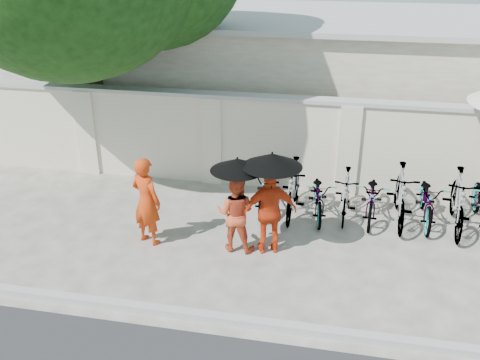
# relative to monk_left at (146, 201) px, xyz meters

# --- Properties ---
(ground) EXTENTS (80.00, 80.00, 0.00)m
(ground) POSITION_rel_monk_left_xyz_m (1.52, -0.27, -0.84)
(ground) COLOR #B3ADA4
(kerb) EXTENTS (40.00, 0.16, 0.12)m
(kerb) POSITION_rel_monk_left_xyz_m (1.52, -1.97, -0.78)
(kerb) COLOR #A5A5A5
(kerb) RESTS_ON ground
(compound_wall) EXTENTS (20.00, 0.30, 2.00)m
(compound_wall) POSITION_rel_monk_left_xyz_m (2.52, 2.93, 0.16)
(compound_wall) COLOR beige
(compound_wall) RESTS_ON ground
(building_behind) EXTENTS (14.00, 6.00, 3.20)m
(building_behind) POSITION_rel_monk_left_xyz_m (3.52, 6.73, 0.76)
(building_behind) COLOR beige
(building_behind) RESTS_ON ground
(monk_left) EXTENTS (0.71, 0.60, 1.67)m
(monk_left) POSITION_rel_monk_left_xyz_m (0.00, 0.00, 0.00)
(monk_left) COLOR red
(monk_left) RESTS_ON ground
(monk_center) EXTENTS (0.73, 0.58, 1.45)m
(monk_center) POSITION_rel_monk_left_xyz_m (1.62, 0.08, -0.11)
(monk_center) COLOR #CA4826
(monk_center) RESTS_ON ground
(parasol_center) EXTENTS (0.93, 0.93, 0.97)m
(parasol_center) POSITION_rel_monk_left_xyz_m (1.67, 0.00, 0.85)
(parasol_center) COLOR black
(parasol_center) RESTS_ON ground
(monk_right) EXTENTS (1.01, 0.67, 1.60)m
(monk_right) POSITION_rel_monk_left_xyz_m (2.23, 0.11, -0.04)
(monk_right) COLOR red
(monk_right) RESTS_ON ground
(parasol_right) EXTENTS (1.02, 1.02, 1.02)m
(parasol_right) POSITION_rel_monk_left_xyz_m (2.25, 0.03, 0.97)
(parasol_right) COLOR black
(parasol_right) RESTS_ON ground
(bike_0) EXTENTS (0.68, 1.83, 0.95)m
(bike_0) POSITION_rel_monk_left_xyz_m (1.95, 1.81, -0.36)
(bike_0) COLOR gray
(bike_0) RESTS_ON ground
(bike_1) EXTENTS (0.55, 1.86, 1.11)m
(bike_1) POSITION_rel_monk_left_xyz_m (2.48, 1.64, -0.28)
(bike_1) COLOR gray
(bike_1) RESTS_ON ground
(bike_2) EXTENTS (0.76, 1.70, 0.86)m
(bike_2) POSITION_rel_monk_left_xyz_m (3.00, 1.65, -0.40)
(bike_2) COLOR gray
(bike_2) RESTS_ON ground
(bike_3) EXTENTS (0.50, 1.61, 0.96)m
(bike_3) POSITION_rel_monk_left_xyz_m (3.53, 1.73, -0.36)
(bike_3) COLOR gray
(bike_3) RESTS_ON ground
(bike_4) EXTENTS (0.71, 1.75, 0.90)m
(bike_4) POSITION_rel_monk_left_xyz_m (4.05, 1.74, -0.38)
(bike_4) COLOR gray
(bike_4) RESTS_ON ground
(bike_5) EXTENTS (0.56, 1.89, 1.13)m
(bike_5) POSITION_rel_monk_left_xyz_m (4.57, 1.72, -0.27)
(bike_5) COLOR gray
(bike_5) RESTS_ON ground
(bike_6) EXTENTS (0.66, 1.78, 0.93)m
(bike_6) POSITION_rel_monk_left_xyz_m (5.10, 1.81, -0.37)
(bike_6) COLOR gray
(bike_6) RESTS_ON ground
(bike_7) EXTENTS (0.67, 1.94, 1.14)m
(bike_7) POSITION_rel_monk_left_xyz_m (5.62, 1.65, -0.26)
(bike_7) COLOR gray
(bike_7) RESTS_ON ground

